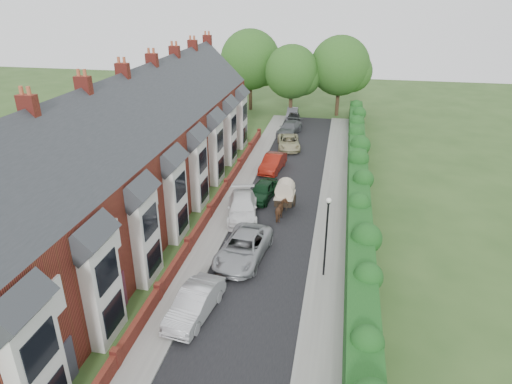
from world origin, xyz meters
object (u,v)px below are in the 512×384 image
(lamppost, at_px, (327,228))
(car_white, at_px, (242,208))
(car_silver_a, at_px, (195,303))
(car_green, at_px, (263,191))
(horse, at_px, (281,211))
(car_black, at_px, (294,119))
(car_red, at_px, (273,163))
(car_beige, at_px, (289,142))
(car_silver_b, at_px, (243,248))
(horse_cart, at_px, (285,193))
(car_grey, at_px, (289,128))

(lamppost, distance_m, car_white, 9.53)
(car_silver_a, distance_m, car_green, 14.91)
(lamppost, distance_m, horse, 7.96)
(car_black, bearing_deg, car_red, -95.44)
(car_black, bearing_deg, car_beige, -91.74)
(car_silver_b, bearing_deg, car_white, 108.93)
(car_beige, xyz_separation_m, car_black, (-0.57, 9.50, 0.02))
(car_silver_a, xyz_separation_m, car_silver_b, (1.31, 5.82, 0.03))
(car_green, xyz_separation_m, car_black, (-0.09, 22.54, -0.03))
(car_green, relative_size, car_red, 0.92)
(car_green, bearing_deg, horse, -50.28)
(car_silver_a, distance_m, car_beige, 27.95)
(car_red, relative_size, horse_cart, 1.39)
(horse, bearing_deg, car_white, 3.79)
(car_silver_a, bearing_deg, car_red, 96.45)
(car_silver_a, relative_size, car_green, 1.08)
(car_green, height_order, car_red, car_red)
(car_grey, bearing_deg, car_white, -82.13)
(car_green, xyz_separation_m, horse_cart, (2.00, -1.50, 0.64))
(car_silver_a, height_order, car_red, car_red)
(car_green, xyz_separation_m, car_beige, (0.48, 13.04, -0.05))
(car_silver_a, relative_size, car_black, 1.13)
(car_red, bearing_deg, horse, -70.69)
(car_red, height_order, horse_cart, horse_cart)
(lamppost, bearing_deg, car_black, 99.70)
(car_white, relative_size, car_green, 1.26)
(horse, bearing_deg, car_beige, -82.50)
(car_grey, bearing_deg, car_silver_a, -81.34)
(car_black, bearing_deg, car_green, -94.94)
(car_white, relative_size, car_black, 1.32)
(car_red, bearing_deg, car_black, 96.49)
(car_white, distance_m, car_green, 3.58)
(car_black, distance_m, horse, 26.01)
(car_beige, distance_m, car_grey, 5.11)
(car_beige, bearing_deg, horse_cart, -93.99)
(car_silver_a, distance_m, car_grey, 33.01)
(car_grey, bearing_deg, car_silver_b, -78.90)
(car_silver_b, bearing_deg, car_beige, 95.53)
(lamppost, bearing_deg, car_grey, 101.14)
(car_green, relative_size, horse_cart, 1.28)
(car_silver_b, xyz_separation_m, horse_cart, (1.61, 7.56, 0.58))
(car_grey, height_order, horse_cart, horse_cart)
(car_silver_a, xyz_separation_m, car_black, (0.83, 37.42, -0.06))
(car_silver_b, distance_m, horse, 5.90)
(car_beige, relative_size, car_grey, 0.97)
(car_green, bearing_deg, car_silver_b, -78.40)
(car_black, height_order, horse, horse)
(lamppost, relative_size, car_silver_a, 1.12)
(car_silver_a, relative_size, car_grey, 0.92)
(car_green, xyz_separation_m, horse, (2.00, -3.38, 0.01))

